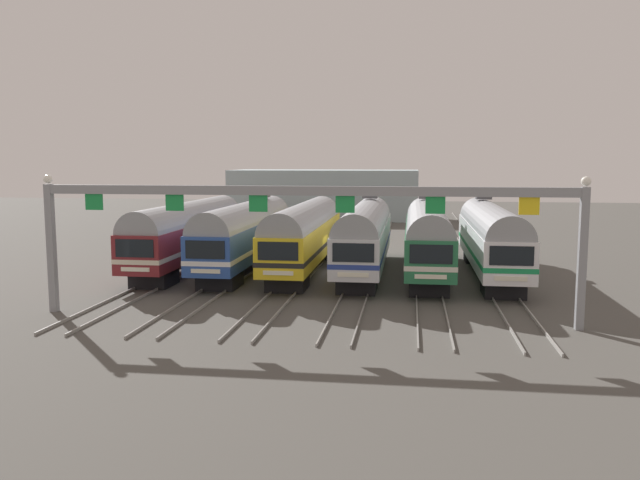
# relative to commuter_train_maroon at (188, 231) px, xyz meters

# --- Properties ---
(ground_plane) EXTENTS (160.00, 160.00, 0.00)m
(ground_plane) POSITION_rel_commuter_train_maroon_xyz_m (10.43, 0.01, -2.69)
(ground_plane) COLOR #4C4944
(track_bed) EXTENTS (22.37, 70.00, 0.15)m
(track_bed) POSITION_rel_commuter_train_maroon_xyz_m (10.43, 17.01, -2.61)
(track_bed) COLOR gray
(track_bed) RESTS_ON ground
(commuter_train_maroon) EXTENTS (2.88, 18.06, 4.77)m
(commuter_train_maroon) POSITION_rel_commuter_train_maroon_xyz_m (0.00, 0.00, 0.00)
(commuter_train_maroon) COLOR maroon
(commuter_train_maroon) RESTS_ON ground
(commuter_train_blue) EXTENTS (2.88, 18.06, 5.05)m
(commuter_train_blue) POSITION_rel_commuter_train_maroon_xyz_m (4.17, 0.00, 0.00)
(commuter_train_blue) COLOR #284C9E
(commuter_train_blue) RESTS_ON ground
(commuter_train_yellow) EXTENTS (2.88, 18.06, 4.77)m
(commuter_train_yellow) POSITION_rel_commuter_train_maroon_xyz_m (8.34, 0.00, 0.00)
(commuter_train_yellow) COLOR gold
(commuter_train_yellow) RESTS_ON ground
(commuter_train_silver) EXTENTS (2.88, 18.06, 5.05)m
(commuter_train_silver) POSITION_rel_commuter_train_maroon_xyz_m (12.52, 0.00, 0.00)
(commuter_train_silver) COLOR silver
(commuter_train_silver) RESTS_ON ground
(commuter_train_green) EXTENTS (2.88, 18.06, 5.05)m
(commuter_train_green) POSITION_rel_commuter_train_maroon_xyz_m (16.69, 0.00, 0.00)
(commuter_train_green) COLOR #236B42
(commuter_train_green) RESTS_ON ground
(commuter_train_white) EXTENTS (2.88, 18.06, 5.05)m
(commuter_train_white) POSITION_rel_commuter_train_maroon_xyz_m (20.86, 0.00, 0.00)
(commuter_train_white) COLOR white
(commuter_train_white) RESTS_ON ground
(catenary_gantry) EXTENTS (26.10, 0.44, 6.97)m
(catenary_gantry) POSITION_rel_commuter_train_maroon_xyz_m (10.43, -13.49, 2.67)
(catenary_gantry) COLOR gray
(catenary_gantry) RESTS_ON ground
(maintenance_building) EXTENTS (24.46, 10.00, 6.41)m
(maintenance_building) POSITION_rel_commuter_train_maroon_xyz_m (4.22, 41.75, 0.52)
(maintenance_building) COLOR #9EB2B7
(maintenance_building) RESTS_ON ground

